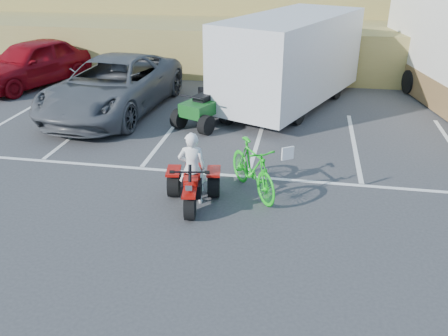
% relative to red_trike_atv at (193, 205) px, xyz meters
% --- Properties ---
extents(ground, '(100.00, 100.00, 0.00)m').
position_rel_red_trike_atv_xyz_m(ground, '(0.98, -0.82, 0.00)').
color(ground, '#373739').
rests_on(ground, ground).
extents(parking_stripes, '(28.00, 5.16, 0.01)m').
position_rel_red_trike_atv_xyz_m(parking_stripes, '(1.84, 3.25, 0.00)').
color(parking_stripes, white).
rests_on(parking_stripes, ground).
extents(grass_embankment, '(40.00, 8.50, 3.10)m').
position_rel_red_trike_atv_xyz_m(grass_embankment, '(0.98, 14.66, 1.42)').
color(grass_embankment, '#9A8846').
rests_on(grass_embankment, ground).
extents(red_trike_atv, '(1.40, 1.73, 1.02)m').
position_rel_red_trike_atv_xyz_m(red_trike_atv, '(0.00, 0.00, 0.00)').
color(red_trike_atv, '#9D0E08').
rests_on(red_trike_atv, ground).
extents(rider, '(0.64, 0.47, 1.62)m').
position_rel_red_trike_atv_xyz_m(rider, '(-0.02, 0.15, 0.81)').
color(rider, white).
rests_on(rider, ground).
extents(green_dirt_bike, '(1.61, 2.01, 1.22)m').
position_rel_red_trike_atv_xyz_m(green_dirt_bike, '(1.20, 0.79, 0.61)').
color(green_dirt_bike, '#14BF19').
rests_on(green_dirt_bike, ground).
extents(grey_pickup, '(3.44, 6.61, 1.78)m').
position_rel_red_trike_atv_xyz_m(grey_pickup, '(-4.07, 5.78, 0.89)').
color(grey_pickup, '#4D4F55').
rests_on(grey_pickup, ground).
extents(red_car, '(3.82, 5.65, 1.79)m').
position_rel_red_trike_atv_xyz_m(red_car, '(-8.52, 8.44, 0.89)').
color(red_car, maroon).
rests_on(red_car, ground).
extents(cargo_trailer, '(4.94, 7.01, 3.04)m').
position_rel_red_trike_atv_xyz_m(cargo_trailer, '(1.64, 7.52, 1.64)').
color(cargo_trailer, silver).
rests_on(cargo_trailer, ground).
extents(quad_atv_blue, '(1.53, 1.86, 1.08)m').
position_rel_red_trike_atv_xyz_m(quad_atv_blue, '(-0.80, 6.77, 0.00)').
color(quad_atv_blue, navy).
rests_on(quad_atv_blue, ground).
extents(quad_atv_green, '(1.85, 2.07, 1.11)m').
position_rel_red_trike_atv_xyz_m(quad_atv_green, '(-0.82, 4.92, 0.00)').
color(quad_atv_green, '#13541B').
rests_on(quad_atv_green, ground).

